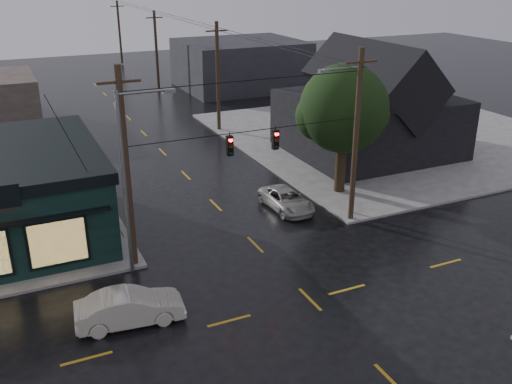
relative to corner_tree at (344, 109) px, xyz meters
name	(u,v)px	position (x,y,z in m)	size (l,w,h in m)	color
ground_plane	(310,299)	(-8.27, -10.53, -5.70)	(160.00, 160.00, 0.00)	black
sidewalk_ne	(393,135)	(11.73, 9.47, -5.63)	(28.00, 28.00, 0.15)	slate
ne_building	(370,98)	(6.73, 6.47, -1.23)	(12.60, 11.60, 8.75)	black
corner_tree	(344,109)	(0.00, 0.00, 0.00)	(5.68, 5.68, 8.43)	black
utility_pole_nw	(135,265)	(-14.77, -4.03, -5.70)	(2.00, 0.32, 10.15)	black
utility_pole_ne	(350,220)	(-1.77, -4.03, -5.70)	(2.00, 0.32, 10.15)	black
utility_pole_far_a	(219,131)	(-1.77, 17.47, -5.70)	(2.00, 0.32, 9.65)	black
utility_pole_far_b	(159,89)	(-1.77, 37.47, -5.70)	(2.00, 0.32, 9.15)	black
utility_pole_far_c	(122,64)	(-1.77, 57.47, -5.70)	(2.00, 0.32, 9.15)	black
span_signal_assembly	(253,142)	(-8.18, -4.03, 0.00)	(13.00, 0.48, 1.23)	black
streetlight_nw	(133,273)	(-15.07, -4.73, -5.70)	(5.40, 0.30, 9.15)	slate
streetlight_ne	(351,214)	(-1.27, -3.33, -5.70)	(5.40, 0.30, 9.15)	slate
bg_building_east	(240,64)	(7.73, 34.47, -2.90)	(14.00, 12.00, 5.60)	black
sedan_cream	(130,308)	(-16.13, -8.88, -4.95)	(1.59, 4.56, 1.50)	#BCB6A5
suv_silver	(287,200)	(-4.48, -0.96, -5.08)	(2.05, 4.45, 1.24)	gray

